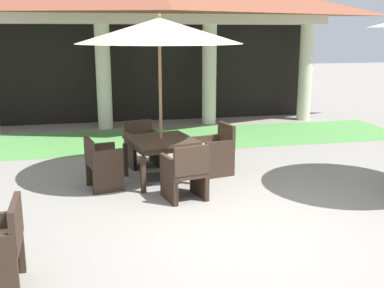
% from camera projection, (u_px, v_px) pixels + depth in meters
% --- Properties ---
extents(ground_plane, '(60.00, 60.00, 0.00)m').
position_uv_depth(ground_plane, '(243.00, 233.00, 5.80)').
color(ground_plane, gray).
extents(background_pavilion, '(9.53, 3.10, 4.07)m').
position_uv_depth(background_pavilion, '(156.00, 2.00, 11.84)').
color(background_pavilion, beige).
rests_on(background_pavilion, ground).
extents(lawn_strip, '(11.33, 2.48, 0.01)m').
position_uv_depth(lawn_strip, '(169.00, 139.00, 10.94)').
color(lawn_strip, '#519347').
rests_on(lawn_strip, ground).
extents(patio_table_mid_right, '(1.22, 1.22, 0.72)m').
position_uv_depth(patio_table_mid_right, '(161.00, 144.00, 7.73)').
color(patio_table_mid_right, '#38281E').
rests_on(patio_table_mid_right, ground).
extents(patio_umbrella_mid_right, '(2.64, 2.64, 2.71)m').
position_uv_depth(patio_umbrella_mid_right, '(159.00, 32.00, 7.31)').
color(patio_umbrella_mid_right, '#2D2D2D').
rests_on(patio_umbrella_mid_right, ground).
extents(patio_chair_mid_right_north, '(0.66, 0.68, 0.82)m').
position_uv_depth(patio_chair_mid_right_north, '(142.00, 145.00, 8.67)').
color(patio_chair_mid_right_north, '#38281E').
rests_on(patio_chair_mid_right_north, ground).
extents(patio_chair_mid_right_west, '(0.59, 0.63, 0.82)m').
position_uv_depth(patio_chair_mid_right_west, '(102.00, 164.00, 7.38)').
color(patio_chair_mid_right_west, '#38281E').
rests_on(patio_chair_mid_right_west, ground).
extents(patio_chair_mid_right_east, '(0.67, 0.67, 0.87)m').
position_uv_depth(patio_chair_mid_right_east, '(215.00, 151.00, 8.18)').
color(patio_chair_mid_right_east, '#38281E').
rests_on(patio_chair_mid_right_east, ground).
extents(patio_chair_mid_right_south, '(0.66, 0.67, 0.86)m').
position_uv_depth(patio_chair_mid_right_south, '(185.00, 173.00, 6.89)').
color(patio_chair_mid_right_south, '#38281E').
rests_on(patio_chair_mid_right_south, ground).
extents(terracotta_urn, '(0.36, 0.36, 0.45)m').
position_uv_depth(terracotta_urn, '(162.00, 147.00, 9.37)').
color(terracotta_urn, brown).
rests_on(terracotta_urn, ground).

